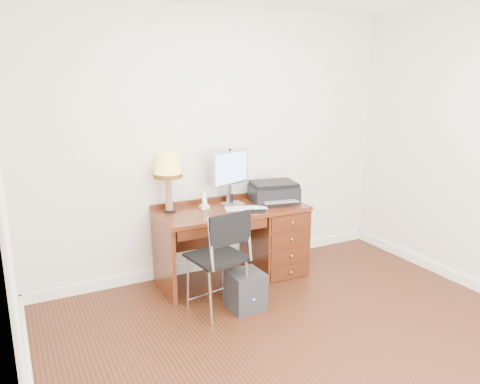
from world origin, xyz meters
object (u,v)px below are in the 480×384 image
desk (260,235)px  monitor (231,171)px  equipment_box (246,290)px  leg_lamp (168,169)px  printer (274,192)px  chair (220,252)px  phone (204,204)px

desk → monitor: (-0.26, 0.15, 0.69)m
desk → equipment_box: desk is taller
leg_lamp → printer: bearing=-6.8°
desk → chair: size_ratio=1.58×
leg_lamp → phone: (0.35, -0.05, -0.37)m
printer → chair: size_ratio=0.56×
printer → leg_lamp: bearing=-175.7°
printer → chair: bearing=-133.5°
monitor → leg_lamp: leg_lamp is taller
leg_lamp → equipment_box: leg_lamp is taller
equipment_box → phone: bearing=93.5°
desk → phone: 0.70m
desk → leg_lamp: leg_lamp is taller
leg_lamp → phone: 0.51m
leg_lamp → equipment_box: size_ratio=1.68×
monitor → leg_lamp: 0.67m
desk → leg_lamp: (-0.92, 0.16, 0.76)m
leg_lamp → chair: 1.00m
monitor → phone: size_ratio=3.27×
leg_lamp → monitor: bearing=-1.0°
printer → phone: printer is taller
desk → monitor: size_ratio=2.71×
desk → printer: printer is taller
printer → chair: printer is taller
monitor → phone: 0.43m
desk → monitor: bearing=149.2°
monitor → equipment_box: (-0.25, -0.79, -0.93)m
monitor → chair: bearing=-141.1°
monitor → printer: 0.52m
phone → chair: bearing=-105.1°
printer → leg_lamp: size_ratio=0.93×
phone → equipment_box: 0.99m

